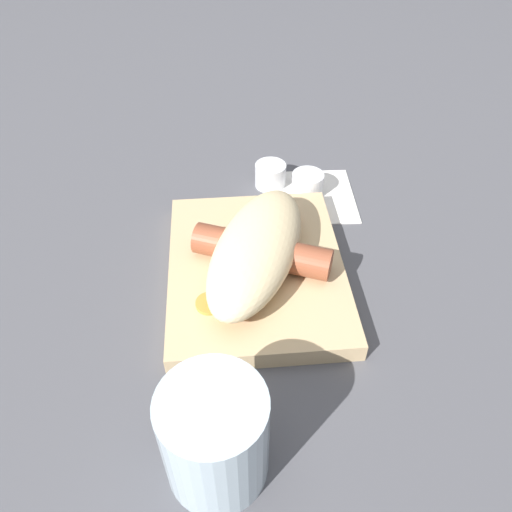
{
  "coord_description": "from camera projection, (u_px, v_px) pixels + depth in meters",
  "views": [
    {
      "loc": [
        0.37,
        -0.03,
        0.39
      ],
      "look_at": [
        0.0,
        0.0,
        0.03
      ],
      "focal_mm": 35.0,
      "sensor_mm": 36.0,
      "label": 1
    }
  ],
  "objects": [
    {
      "name": "condiment_cup_near",
      "position": [
        307.0,
        186.0,
        0.63
      ],
      "size": [
        0.04,
        0.04,
        0.03
      ],
      "color": "silver",
      "rests_on": "ground_plane"
    },
    {
      "name": "pickled_veggies",
      "position": [
        215.0,
        306.0,
        0.48
      ],
      "size": [
        0.04,
        0.05,
        0.0
      ],
      "color": "#F99E4C",
      "rests_on": "food_tray"
    },
    {
      "name": "ground_plane",
      "position": [
        256.0,
        276.0,
        0.54
      ],
      "size": [
        3.0,
        3.0,
        0.0
      ],
      "primitive_type": "plane",
      "color": "#4C4C51"
    },
    {
      "name": "drink_glass",
      "position": [
        215.0,
        437.0,
        0.36
      ],
      "size": [
        0.08,
        0.08,
        0.09
      ],
      "color": "silver",
      "rests_on": "ground_plane"
    },
    {
      "name": "sausage",
      "position": [
        262.0,
        251.0,
        0.51
      ],
      "size": [
        0.17,
        0.15,
        0.03
      ],
      "color": "brown",
      "rests_on": "food_tray"
    },
    {
      "name": "napkin",
      "position": [
        310.0,
        196.0,
        0.64
      ],
      "size": [
        0.12,
        0.12,
        0.0
      ],
      "color": "white",
      "rests_on": "ground_plane"
    },
    {
      "name": "condiment_cup_far",
      "position": [
        270.0,
        176.0,
        0.65
      ],
      "size": [
        0.04,
        0.04,
        0.03
      ],
      "color": "silver",
      "rests_on": "ground_plane"
    },
    {
      "name": "food_tray",
      "position": [
        256.0,
        270.0,
        0.53
      ],
      "size": [
        0.23,
        0.18,
        0.02
      ],
      "color": "tan",
      "rests_on": "ground_plane"
    },
    {
      "name": "bread_roll",
      "position": [
        258.0,
        249.0,
        0.5
      ],
      "size": [
        0.21,
        0.15,
        0.05
      ],
      "color": "beige",
      "rests_on": "food_tray"
    }
  ]
}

